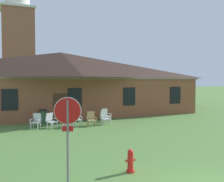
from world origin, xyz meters
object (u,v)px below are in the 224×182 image
at_px(stop_sign, 68,123).
at_px(lawn_chair_under_eave, 105,115).
at_px(lawn_chair_middle, 77,118).
at_px(trash_bin, 43,116).
at_px(lawn_chair_far_side, 105,117).
at_px(lawn_chair_near_door, 51,120).
at_px(lawn_chair_left_end, 68,120).
at_px(fire_hydrant, 130,161).
at_px(lawn_chair_by_porch, 36,120).
at_px(lawn_chair_right_end, 91,118).

distance_m(stop_sign, lawn_chair_under_eave, 12.22).
relative_size(lawn_chair_middle, trash_bin, 0.98).
bearing_deg(lawn_chair_far_side, lawn_chair_near_door, 178.62).
bearing_deg(lawn_chair_near_door, lawn_chair_middle, 7.74).
bearing_deg(lawn_chair_left_end, lawn_chair_near_door, 161.11).
xyz_separation_m(stop_sign, lawn_chair_middle, (3.03, 10.08, -1.37)).
bearing_deg(lawn_chair_under_eave, trash_bin, 167.82).
distance_m(stop_sign, trash_bin, 11.94).
distance_m(lawn_chair_near_door, lawn_chair_middle, 1.84).
distance_m(lawn_chair_under_eave, fire_hydrant, 11.01).
bearing_deg(lawn_chair_near_door, stop_sign, -96.99).
relative_size(stop_sign, lawn_chair_near_door, 2.75).
relative_size(lawn_chair_middle, lawn_chair_under_eave, 1.00).
xyz_separation_m(lawn_chair_by_porch, fire_hydrant, (1.93, -9.76, -0.12)).
bearing_deg(lawn_chair_right_end, fire_hydrant, -100.16).
height_order(stop_sign, lawn_chair_right_end, stop_sign).
distance_m(lawn_chair_far_side, fire_hydrant, 9.81).
xyz_separation_m(stop_sign, lawn_chair_near_door, (1.20, 9.83, -1.37)).
xyz_separation_m(lawn_chair_middle, lawn_chair_far_side, (1.95, -0.34, 0.00)).
height_order(lawn_chair_middle, lawn_chair_far_side, same).
relative_size(lawn_chair_far_side, fire_hydrant, 1.21).
relative_size(lawn_chair_near_door, lawn_chair_far_side, 1.00).
bearing_deg(lawn_chair_middle, fire_hydrant, -94.71).
bearing_deg(fire_hydrant, lawn_chair_far_side, 73.71).
distance_m(lawn_chair_middle, lawn_chair_under_eave, 2.54).
relative_size(lawn_chair_by_porch, lawn_chair_near_door, 1.00).
distance_m(lawn_chair_middle, lawn_chair_right_end, 1.02).
bearing_deg(fire_hydrant, lawn_chair_left_end, 89.75).
relative_size(stop_sign, trash_bin, 2.68).
relative_size(lawn_chair_right_end, lawn_chair_far_side, 1.00).
distance_m(stop_sign, fire_hydrant, 2.70).
height_order(lawn_chair_by_porch, lawn_chair_left_end, same).
bearing_deg(lawn_chair_left_end, lawn_chair_right_end, 0.87).
relative_size(lawn_chair_far_side, trash_bin, 0.98).
relative_size(stop_sign, lawn_chair_left_end, 2.75).
distance_m(lawn_chair_by_porch, lawn_chair_near_door, 0.95).
relative_size(lawn_chair_by_porch, lawn_chair_left_end, 1.00).
xyz_separation_m(stop_sign, lawn_chair_by_porch, (0.29, 10.08, -1.37)).
distance_m(stop_sign, lawn_chair_right_end, 10.34).
bearing_deg(lawn_chair_far_side, stop_sign, -117.05).
distance_m(lawn_chair_right_end, lawn_chair_under_eave, 2.09).
distance_m(lawn_chair_near_door, lawn_chair_right_end, 2.68).
height_order(lawn_chair_under_eave, fire_hydrant, lawn_chair_under_eave).
xyz_separation_m(lawn_chair_by_porch, lawn_chair_right_end, (3.57, -0.59, 0.00)).
xyz_separation_m(stop_sign, trash_bin, (0.97, 11.82, -1.37)).
xyz_separation_m(lawn_chair_middle, lawn_chair_right_end, (0.84, -0.58, 0.00)).
bearing_deg(stop_sign, lawn_chair_under_eave, 63.33).
xyz_separation_m(lawn_chair_near_door, lawn_chair_far_side, (3.77, -0.09, 0.00)).
height_order(lawn_chair_by_porch, lawn_chair_right_end, same).
xyz_separation_m(lawn_chair_by_porch, lawn_chair_left_end, (1.97, -0.61, 0.00)).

